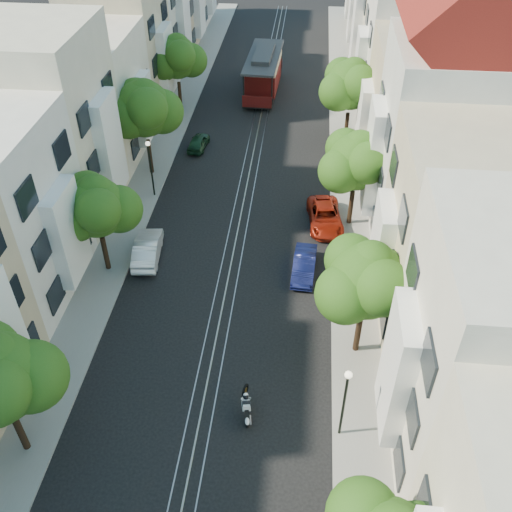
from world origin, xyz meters
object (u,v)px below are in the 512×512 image
(tree_e_d, at_px, (352,86))
(tree_w_b, at_px, (97,209))
(tree_e_b, at_px, (368,282))
(lamp_east, at_px, (345,395))
(tree_w_d, at_px, (177,58))
(parked_car_w_mid, at_px, (147,249))
(cable_car, at_px, (263,71))
(parked_car_w_far, at_px, (198,142))
(lamp_west, at_px, (150,161))
(tree_e_c, at_px, (357,163))
(parked_car_e_mid, at_px, (304,265))
(tree_w_c, at_px, (145,110))
(parked_car_e_far, at_px, (325,217))
(sportbike_rider, at_px, (246,405))

(tree_e_d, height_order, tree_w_b, tree_e_d)
(tree_e_b, relative_size, lamp_east, 1.61)
(tree_e_d, height_order, tree_w_d, tree_e_d)
(tree_w_d, relative_size, parked_car_w_mid, 1.58)
(tree_w_b, bearing_deg, tree_w_d, 90.00)
(tree_e_b, xyz_separation_m, tree_e_d, (0.00, 22.00, 0.13))
(tree_e_d, xyz_separation_m, cable_car, (-7.47, 9.48, -2.81))
(parked_car_w_far, bearing_deg, cable_car, -104.97)
(tree_e_b, xyz_separation_m, lamp_west, (-13.56, 13.02, -1.89))
(tree_e_b, relative_size, tree_e_d, 0.98)
(tree_e_c, xyz_separation_m, tree_w_d, (-14.40, 16.00, 0.00))
(tree_e_d, bearing_deg, lamp_west, -146.50)
(tree_e_b, bearing_deg, lamp_west, 136.15)
(parked_car_w_mid, distance_m, parked_car_w_far, 13.83)
(parked_car_e_mid, bearing_deg, tree_w_c, 141.77)
(parked_car_e_mid, bearing_deg, parked_car_e_far, 79.78)
(tree_w_b, bearing_deg, parked_car_e_mid, 3.92)
(tree_e_d, bearing_deg, parked_car_e_mid, -100.01)
(tree_e_b, distance_m, parked_car_e_far, 11.66)
(tree_e_b, bearing_deg, tree_e_c, 90.00)
(parked_car_w_mid, bearing_deg, parked_car_e_mid, 170.54)
(tree_e_c, height_order, lamp_east, tree_e_c)
(tree_e_b, bearing_deg, sportbike_rider, -140.08)
(lamp_east, xyz_separation_m, cable_car, (-6.51, 36.45, -0.79))
(parked_car_w_mid, bearing_deg, tree_e_c, -165.48)
(parked_car_e_mid, bearing_deg, tree_e_d, 83.26)
(tree_e_c, relative_size, lamp_west, 1.57)
(tree_w_b, bearing_deg, tree_e_c, 22.62)
(tree_e_b, relative_size, parked_car_w_far, 2.13)
(tree_w_d, xyz_separation_m, lamp_east, (13.44, -31.98, -1.75))
(parked_car_w_far, bearing_deg, parked_car_e_far, 142.21)
(parked_car_e_far, bearing_deg, lamp_west, 163.02)
(tree_w_d, bearing_deg, parked_car_e_far, -51.83)
(parked_car_w_mid, xyz_separation_m, parked_car_w_far, (0.69, 13.81, -0.14))
(lamp_east, relative_size, parked_car_e_far, 0.92)
(tree_e_b, distance_m, parked_car_e_mid, 7.67)
(parked_car_w_far, bearing_deg, tree_w_b, 85.08)
(lamp_west, relative_size, parked_car_e_far, 0.92)
(parked_car_e_mid, bearing_deg, parked_car_w_mid, 179.95)
(tree_w_b, relative_size, parked_car_w_far, 2.00)
(sportbike_rider, bearing_deg, tree_w_d, 96.76)
(parked_car_w_far, bearing_deg, sportbike_rider, 110.15)
(sportbike_rider, bearing_deg, tree_e_b, 30.28)
(tree_w_b, distance_m, parked_car_e_far, 14.49)
(tree_e_c, relative_size, tree_e_d, 0.95)
(cable_car, bearing_deg, tree_w_d, -144.87)
(lamp_east, distance_m, parked_car_e_mid, 11.16)
(tree_e_b, relative_size, tree_w_b, 1.07)
(tree_w_c, distance_m, lamp_west, 3.81)
(tree_e_c, bearing_deg, lamp_west, 171.51)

